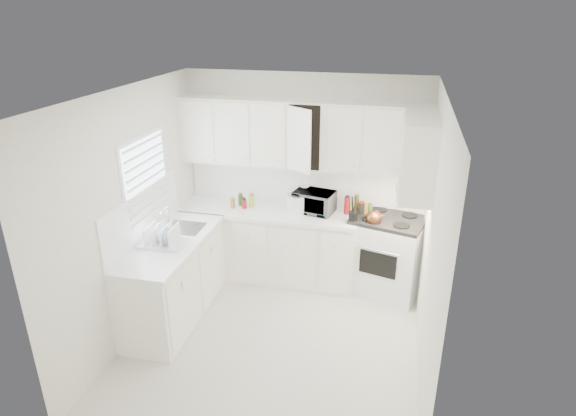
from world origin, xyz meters
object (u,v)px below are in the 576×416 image
(microwave, at_px, (314,199))
(stove, at_px, (388,245))
(utensil_crock, at_px, (353,210))
(dish_rack, at_px, (161,234))
(rice_cooker, at_px, (298,202))
(tea_kettle, at_px, (374,217))

(microwave, bearing_deg, stove, 7.71)
(utensil_crock, bearing_deg, microwave, 155.40)
(stove, bearing_deg, dish_rack, -137.71)
(stove, height_order, dish_rack, stove)
(rice_cooker, bearing_deg, stove, -10.82)
(rice_cooker, distance_m, dish_rack, 1.72)
(tea_kettle, relative_size, rice_cooker, 0.88)
(microwave, distance_m, dish_rack, 1.89)
(tea_kettle, bearing_deg, microwave, 173.27)
(rice_cooker, xyz_separation_m, utensil_crock, (0.70, -0.18, 0.04))
(rice_cooker, bearing_deg, dish_rack, -145.49)
(stove, xyz_separation_m, microwave, (-0.93, 0.06, 0.48))
(tea_kettle, distance_m, dish_rack, 2.40)
(tea_kettle, bearing_deg, rice_cooker, 179.54)
(stove, bearing_deg, microwave, -168.66)
(utensil_crock, height_order, dish_rack, utensil_crock)
(tea_kettle, relative_size, utensil_crock, 0.68)
(microwave, height_order, dish_rack, microwave)
(stove, distance_m, dish_rack, 2.66)
(tea_kettle, height_order, rice_cooker, rice_cooker)
(stove, xyz_separation_m, dish_rack, (-2.34, -1.20, 0.44))
(microwave, xyz_separation_m, rice_cooker, (-0.19, -0.05, -0.03))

